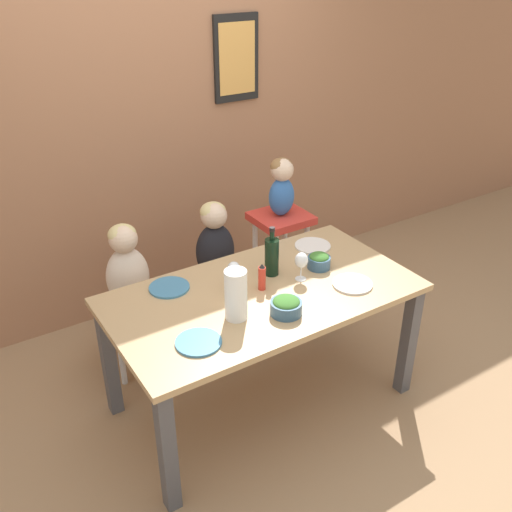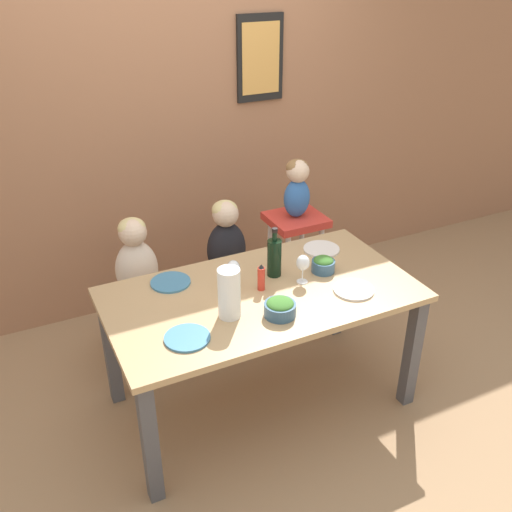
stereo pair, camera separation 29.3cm
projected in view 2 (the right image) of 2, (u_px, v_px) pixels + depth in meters
The scene contains 20 objects.
ground_plane at pixel (261, 399), 3.33m from camera, with size 14.00×14.00×0.00m, color #9E7A56.
wall_back at pixel (171, 114), 3.74m from camera, with size 10.00×0.09×2.70m.
dining_table at pixel (261, 307), 3.02m from camera, with size 1.61×0.87×0.74m.
chair_far_left at pixel (141, 305), 3.52m from camera, with size 0.42×0.39×0.44m.
chair_far_center at pixel (227, 283), 3.75m from camera, with size 0.42×0.39×0.44m.
chair_right_highchair at pixel (295, 239), 3.84m from camera, with size 0.36×0.33×0.76m.
person_child_left at pixel (136, 259), 3.37m from camera, with size 0.26×0.20×0.51m.
person_child_center at pixel (226, 239), 3.59m from camera, with size 0.26×0.20×0.51m.
person_baby_right at pixel (297, 185), 3.65m from camera, with size 0.18×0.15×0.39m.
wine_bottle at pixel (274, 257), 3.07m from camera, with size 0.08×0.08×0.28m.
paper_towel_roll at pixel (229, 293), 2.71m from camera, with size 0.11×0.11×0.26m.
wine_glass_near at pixel (303, 263), 3.00m from camera, with size 0.07×0.07×0.16m.
wine_glass_far at pixel (233, 269), 2.95m from camera, with size 0.07×0.07×0.16m.
salad_bowl_large at pixel (280, 308), 2.76m from camera, with size 0.16×0.16×0.09m.
salad_bowl_small at pixel (323, 264), 3.13m from camera, with size 0.13×0.13×0.09m.
dinner_plate_front_left at pixel (187, 338), 2.61m from camera, with size 0.21×0.21×0.01m.
dinner_plate_back_left at pixel (171, 282), 3.04m from camera, with size 0.21×0.21×0.01m.
dinner_plate_back_right at pixel (321, 249), 3.37m from camera, with size 0.21×0.21×0.01m.
dinner_plate_front_right at pixel (354, 290), 2.97m from camera, with size 0.21×0.21×0.01m.
condiment_bottle_hot_sauce at pixel (261, 278), 2.95m from camera, with size 0.04×0.04×0.15m.
Camera 2 is at (-1.13, -2.25, 2.33)m, focal length 40.00 mm.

